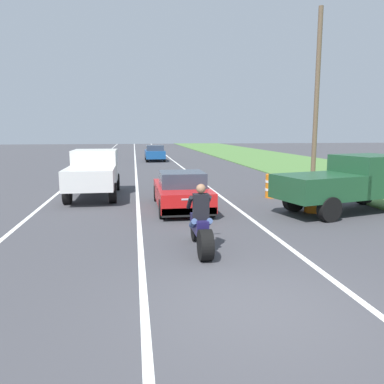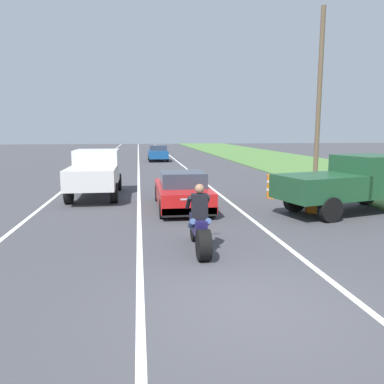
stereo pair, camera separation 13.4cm
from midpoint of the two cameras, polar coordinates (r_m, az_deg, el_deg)
ground_plane at (r=6.55m, az=9.63°, el=-16.62°), size 160.00×160.00×0.00m
lane_stripe_left_solid at (r=26.01m, az=-15.74°, el=2.50°), size 0.14×120.00×0.01m
lane_stripe_right_solid at (r=26.02m, az=0.18°, el=2.84°), size 0.14×120.00×0.01m
lane_stripe_centre_dashed at (r=25.77m, az=-7.78°, el=2.70°), size 0.14×120.00×0.01m
grass_verge_right at (r=29.21m, az=20.27°, el=3.01°), size 10.00×120.00×0.06m
motorcycle_with_rider at (r=9.01m, az=1.54°, el=-5.28°), size 0.70×2.21×1.62m
sports_car_red at (r=14.05m, az=-1.18°, el=0.07°), size 1.84×4.30×1.37m
pickup_truck_left_lane_white at (r=17.07m, az=-13.94°, el=3.02°), size 2.02×4.80×1.98m
pickup_truck_right_shoulder_dark_green at (r=14.37m, az=22.62°, el=1.50°), size 5.14×3.14×1.98m
utility_pole_roadside at (r=21.23m, az=18.51°, el=13.05°), size 0.24×0.24×8.94m
construction_barrel_nearest at (r=14.07m, az=17.90°, el=-0.87°), size 0.58×0.58×1.00m
construction_barrel_mid at (r=16.72m, az=12.23°, el=0.88°), size 0.58×0.58×1.00m
distant_car_far_ahead at (r=36.59m, az=-4.98°, el=5.82°), size 1.80×4.00×1.50m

